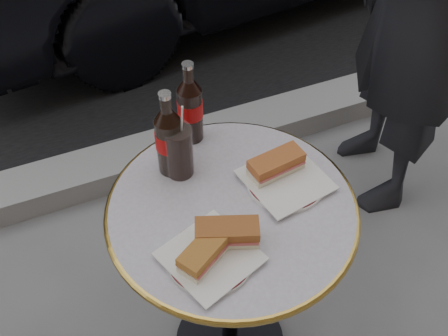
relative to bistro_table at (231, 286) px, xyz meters
name	(u,v)px	position (x,y,z in m)	size (l,w,h in m)	color
curb	(148,157)	(0.00, 0.90, -0.32)	(40.00, 0.20, 0.12)	gray
bistro_table	(231,286)	(0.00, 0.00, 0.00)	(0.62, 0.62, 0.73)	#BAB2C4
plate_left	(210,258)	(-0.11, -0.12, 0.37)	(0.20, 0.20, 0.01)	silver
plate_right	(285,181)	(0.15, 0.02, 0.37)	(0.20, 0.20, 0.01)	white
sandwich_left_a	(206,252)	(-0.12, -0.12, 0.40)	(0.14, 0.06, 0.05)	#AB6A2B
sandwich_left_b	(227,234)	(-0.05, -0.09, 0.40)	(0.14, 0.07, 0.05)	#985326
sandwich_right	(276,165)	(0.14, 0.05, 0.40)	(0.14, 0.07, 0.05)	#AE5B2C
cola_bottle_left	(168,133)	(-0.09, 0.18, 0.49)	(0.07, 0.07, 0.25)	black
cola_bottle_right	(190,102)	(0.00, 0.27, 0.49)	(0.07, 0.07, 0.24)	black
cola_glass	(179,151)	(-0.08, 0.16, 0.44)	(0.07, 0.07, 0.15)	black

